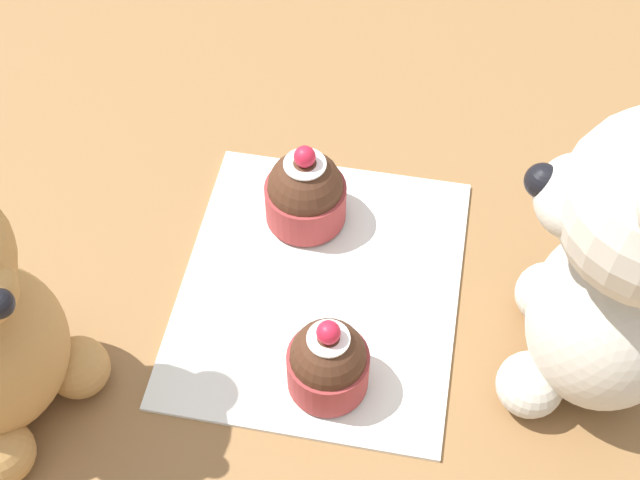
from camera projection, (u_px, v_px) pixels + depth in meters
name	position (u px, v px, depth m)	size (l,w,h in m)	color
ground_plane	(320.00, 289.00, 0.61)	(4.00, 4.00, 0.00)	olive
knitted_placemat	(320.00, 287.00, 0.61)	(0.22, 0.19, 0.01)	silver
teddy_bear_cream	(626.00, 266.00, 0.48)	(0.12, 0.12, 0.22)	beige
cupcake_near_cream_bear	(328.00, 362.00, 0.54)	(0.05, 0.05, 0.07)	#993333
cupcake_near_tan_bear	(305.00, 193.00, 0.62)	(0.06, 0.06, 0.07)	#993333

